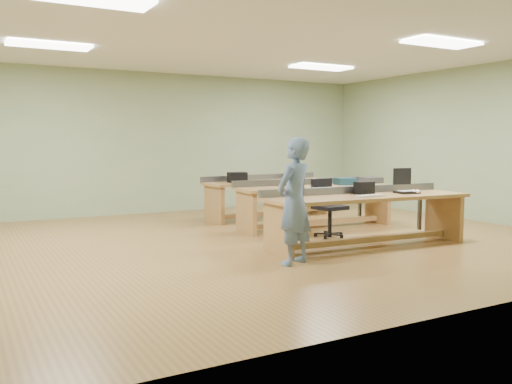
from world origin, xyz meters
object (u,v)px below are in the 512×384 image
workbench_mid (315,197)px  drinks_can (315,183)px  camera_bag (364,188)px  workbench_back (269,190)px  parts_bin_teal (345,181)px  person (294,201)px  laptop_base (407,192)px  mug (322,183)px  task_chair (328,216)px  workbench_front (366,208)px  parts_bin_grey (371,180)px

workbench_mid → drinks_can: drinks_can is taller
workbench_mid → camera_bag: size_ratio=10.87×
workbench_back → parts_bin_teal: parts_bin_teal is taller
person → drinks_can: 2.86m
workbench_mid → drinks_can: (-0.06, -0.06, 0.26)m
laptop_base → mug: mug is taller
parts_bin_teal → drinks_can: (-0.69, -0.00, 0.00)m
camera_bag → drinks_can: (0.17, 1.53, -0.03)m
laptop_base → person: bearing=-160.6°
workbench_back → person: person is taller
workbench_back → drinks_can: 1.61m
workbench_mid → camera_bag: camera_bag is taller
person → mug: size_ratio=14.43×
workbench_back → task_chair: size_ratio=3.05×
laptop_base → drinks_can: 1.82m
mug → task_chair: bearing=-120.5°
camera_bag → parts_bin_teal: bearing=60.4°
camera_bag → workbench_front: bearing=-119.0°
laptop_base → camera_bag: 0.68m
workbench_back → drinks_can: drinks_can is taller
workbench_front → mug: workbench_front is taller
workbench_mid → parts_bin_grey: (1.31, 0.03, 0.25)m
workbench_mid → mug: 0.32m
parts_bin_teal → workbench_back: bearing=113.5°
workbench_mid → workbench_back: same height
laptop_base → mug: 1.91m
laptop_base → workbench_mid: bearing=111.4°
workbench_front → task_chair: task_chair is taller
workbench_front → workbench_back: size_ratio=1.13×
laptop_base → parts_bin_teal: (0.22, 1.76, 0.04)m
parts_bin_grey → person: bearing=-144.6°
parts_bin_grey → mug: parts_bin_grey is taller
laptop_base → parts_bin_teal: size_ratio=0.90×
person → parts_bin_teal: 3.35m
workbench_front → drinks_can: drinks_can is taller
workbench_back → parts_bin_teal: size_ratio=8.01×
camera_bag → drinks_can: camera_bag is taller
workbench_mid → task_chair: task_chair is taller
laptop_base → task_chair: task_chair is taller
parts_bin_teal → mug: parts_bin_teal is taller
workbench_back → parts_bin_grey: (1.37, -1.50, 0.25)m
workbench_mid → mug: bearing=23.0°
mug → workbench_front: bearing=-106.0°
camera_bag → drinks_can: 1.54m
parts_bin_teal → mug: 0.45m
person → parts_bin_grey: (3.21, 2.28, 0.01)m
workbench_front → workbench_mid: (0.32, 1.76, -0.01)m
workbench_front → person: size_ratio=2.02×
task_chair → drinks_can: task_chair is taller
workbench_mid → task_chair: 0.94m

